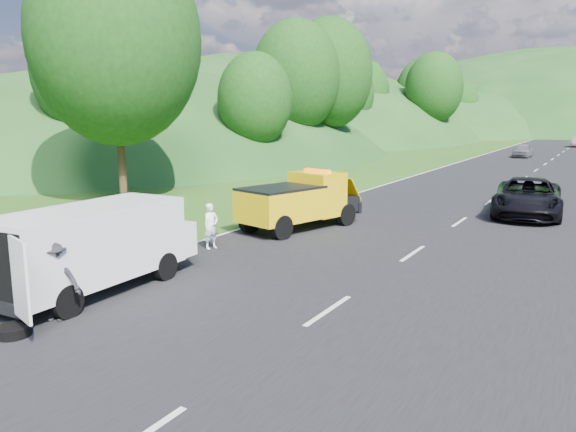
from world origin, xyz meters
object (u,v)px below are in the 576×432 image
Objects in this scene: white_van at (95,244)px; spare_tire at (14,337)px; child at (177,261)px; worker at (56,321)px; woman at (212,249)px; tow_truck at (300,201)px; passing_suv at (526,216)px; suitcase at (158,235)px.

white_van is 8.99× the size of spare_tire.
worker is at bearing -64.70° from child.
tow_truck is at bearing 2.80° from woman.
white_van reaches higher than passing_suv.
white_van is 6.51× the size of child.
white_van is 3.42× the size of worker.
tow_truck is at bearing -140.39° from passing_suv.
woman is 14.10m from passing_suv.
suitcase is (-3.14, 6.47, 0.32)m from worker.
spare_tire is (1.14, -7.80, 0.00)m from woman.
child is 2.50m from suitcase.
child is 6.18m from spare_tire.
child is at bearing 69.19° from worker.
white_van is 3.22m from spare_tire.
worker is (0.19, -11.09, -1.09)m from tow_truck.
worker reaches higher than woman.
child is 1.38× the size of spare_tire.
child is (0.03, -1.73, 0.00)m from woman.
passing_suv is at bearing 60.63° from tow_truck.
woman is at bearing 66.45° from worker.
woman is at bearing 91.01° from white_van.
woman is at bearing 9.35° from suitcase.
passing_suv is (6.91, 18.40, 0.00)m from worker.
tow_truck is 5.84× the size of child.
woman is (-0.92, -4.28, -1.09)m from tow_truck.
woman is 0.83× the size of worker.
child is (-0.24, 3.22, -1.21)m from white_van.
worker reaches higher than passing_suv.
white_van is 5.09m from woman.
spare_tire is (3.16, -7.47, -0.32)m from suitcase.
child is at bearing 100.30° from spare_tire.
suitcase reaches higher than child.
suitcase is at bearing 159.06° from child.
worker is 7.20m from suitcase.
child is 1.49× the size of suitcase.
white_van reaches higher than spare_tire.
child is 0.16× the size of passing_suv.
woman is at bearing -87.35° from tow_truck.
white_van is 18.30m from passing_suv.
white_van is at bearing -121.32° from passing_suv.
tow_truck reaches higher than woman.
woman reaches higher than spare_tire.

